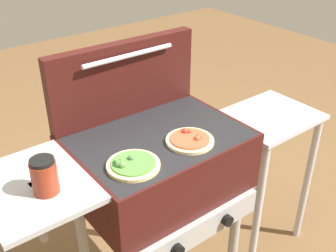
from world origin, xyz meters
name	(u,v)px	position (x,y,z in m)	size (l,w,h in m)	color
grill	(156,168)	(-0.01, 0.00, 0.76)	(0.96, 0.53, 0.90)	#38110F
grill_lid_open	(124,79)	(0.00, 0.21, 1.05)	(0.63, 0.09, 0.30)	#38110F
pizza_veggie	(132,165)	(-0.19, -0.11, 0.91)	(0.18, 0.18, 0.04)	#E0C17F
pizza_pepperoni	(190,140)	(0.06, -0.11, 0.91)	(0.17, 0.17, 0.03)	beige
sauce_jar	(44,176)	(-0.46, -0.06, 0.96)	(0.08, 0.08, 0.12)	maroon
prep_table	(264,153)	(0.66, 0.00, 0.55)	(0.44, 0.36, 0.77)	#B2B2B7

